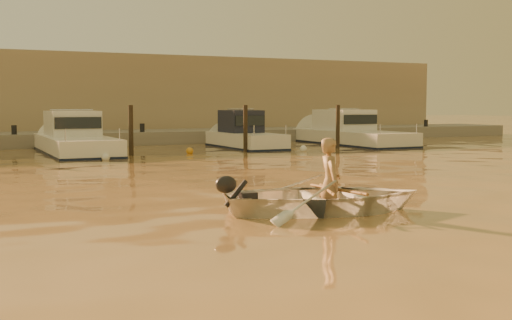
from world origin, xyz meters
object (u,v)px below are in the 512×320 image
person (330,183)px  waterfront_building (75,98)px  moored_boat_2 (76,138)px  moored_boat_4 (246,134)px  moored_boat_5 (352,132)px  dinghy (325,197)px

person → waterfront_building: size_ratio=0.04×
moored_boat_2 → moored_boat_4: 7.78m
moored_boat_2 → waterfront_building: 11.31m
moored_boat_5 → moored_boat_2: bearing=180.0°
waterfront_building → moored_boat_4: bearing=-62.1°
moored_boat_4 → moored_boat_5: same height
moored_boat_4 → waterfront_building: bearing=117.9°
dinghy → moored_boat_5: 20.83m
person → moored_boat_4: size_ratio=0.28×
person → waterfront_building: (0.26, 27.94, 1.85)m
waterfront_building → moored_boat_5: bearing=-43.0°
dinghy → moored_boat_2: size_ratio=0.46×
dinghy → moored_boat_5: moored_boat_5 is taller
person → moored_boat_5: moored_boat_5 is taller
dinghy → moored_boat_5: size_ratio=0.44×
moored_boat_5 → person: bearing=-125.4°
moored_boat_5 → waterfront_building: size_ratio=0.19×
person → moored_boat_4: moored_boat_4 is taller
moored_boat_2 → moored_boat_4: size_ratio=1.34×
dinghy → waterfront_building: (0.35, 27.92, 2.13)m
moored_boat_2 → dinghy: bearing=-84.6°
person → dinghy: bearing=90.0°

